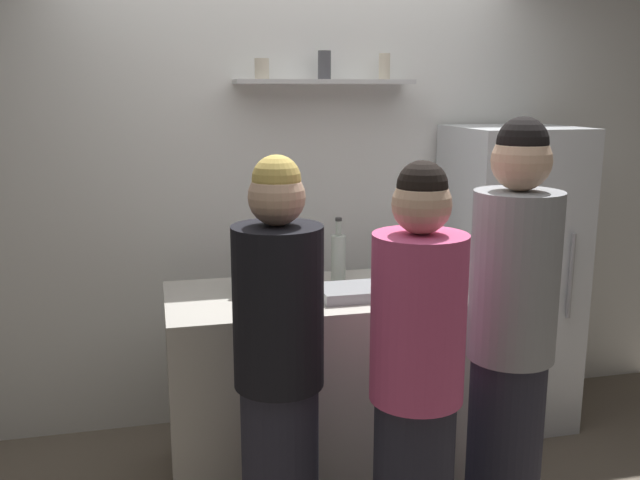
# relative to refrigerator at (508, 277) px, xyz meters

# --- Properties ---
(back_wall_assembly) EXTENTS (4.80, 0.32, 2.60)m
(back_wall_assembly) POSITION_rel_refrigerator_xyz_m (-1.15, 0.40, 0.47)
(back_wall_assembly) COLOR white
(back_wall_assembly) RESTS_ON ground
(refrigerator) EXTENTS (0.64, 0.66, 1.67)m
(refrigerator) POSITION_rel_refrigerator_xyz_m (0.00, 0.00, 0.00)
(refrigerator) COLOR silver
(refrigerator) RESTS_ON ground
(counter) EXTENTS (1.44, 0.71, 0.93)m
(counter) POSITION_rel_refrigerator_xyz_m (-1.17, -0.35, -0.37)
(counter) COLOR #B7B2A8
(counter) RESTS_ON ground
(baking_pan) EXTENTS (0.34, 0.24, 0.05)m
(baking_pan) POSITION_rel_refrigerator_xyz_m (-1.03, -0.48, 0.12)
(baking_pan) COLOR gray
(baking_pan) RESTS_ON counter
(utensil_holder) EXTENTS (0.09, 0.09, 0.21)m
(utensil_holder) POSITION_rel_refrigerator_xyz_m (-1.50, -0.44, 0.15)
(utensil_holder) COLOR #B2B2B7
(utensil_holder) RESTS_ON counter
(wine_bottle_pale_glass) EXTENTS (0.07, 0.07, 0.32)m
(wine_bottle_pale_glass) POSITION_rel_refrigerator_xyz_m (-1.03, -0.18, 0.22)
(wine_bottle_pale_glass) COLOR #B2BFB2
(wine_bottle_pale_glass) RESTS_ON counter
(wine_bottle_green_glass) EXTENTS (0.07, 0.07, 0.32)m
(wine_bottle_green_glass) POSITION_rel_refrigerator_xyz_m (-1.51, -0.26, 0.22)
(wine_bottle_green_glass) COLOR #19471E
(wine_bottle_green_glass) RESTS_ON counter
(water_bottle_plastic) EXTENTS (0.09, 0.09, 0.23)m
(water_bottle_plastic) POSITION_rel_refrigerator_xyz_m (-0.65, -0.49, 0.20)
(water_bottle_plastic) COLOR silver
(water_bottle_plastic) RESTS_ON counter
(person_grey_hoodie) EXTENTS (0.34, 0.34, 1.77)m
(person_grey_hoodie) POSITION_rel_refrigerator_xyz_m (-0.57, -1.08, 0.05)
(person_grey_hoodie) COLOR #262633
(person_grey_hoodie) RESTS_ON ground
(person_blonde) EXTENTS (0.34, 0.34, 1.64)m
(person_blonde) POSITION_rel_refrigerator_xyz_m (-1.48, -0.99, -0.03)
(person_blonde) COLOR #262633
(person_blonde) RESTS_ON ground
(person_pink_top) EXTENTS (0.34, 0.34, 1.63)m
(person_pink_top) POSITION_rel_refrigerator_xyz_m (-1.02, -1.21, -0.03)
(person_pink_top) COLOR #262633
(person_pink_top) RESTS_ON ground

